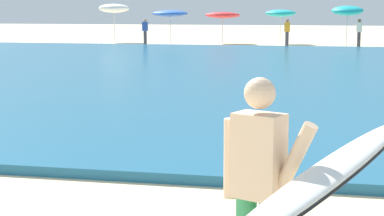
{
  "coord_description": "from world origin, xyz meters",
  "views": [
    {
      "loc": [
        3.47,
        -2.99,
        2.2
      ],
      "look_at": [
        2.04,
        3.84,
        1.1
      ],
      "focal_mm": 59.63,
      "sensor_mm": 36.0,
      "label": 1
    }
  ],
  "objects": [
    {
      "name": "sea",
      "position": [
        0.0,
        18.56,
        0.07
      ],
      "size": [
        120.0,
        28.0,
        0.14
      ],
      "primitive_type": "cube",
      "color": "#1E6084",
      "rests_on": "ground"
    },
    {
      "name": "surfer_with_board",
      "position": [
        3.28,
        1.23,
        1.04
      ],
      "size": [
        1.45,
        2.8,
        1.73
      ],
      "color": "#338E56",
      "rests_on": "ground"
    },
    {
      "name": "beach_umbrella_0",
      "position": [
        -10.07,
        36.86,
        2.17
      ],
      "size": [
        1.98,
        1.99,
        2.49
      ],
      "color": "beige",
      "rests_on": "ground"
    },
    {
      "name": "beach_umbrella_1",
      "position": [
        -5.96,
        35.39,
        1.86
      ],
      "size": [
        2.19,
        2.19,
        2.08
      ],
      "color": "beige",
      "rests_on": "ground"
    },
    {
      "name": "beach_umbrella_2",
      "position": [
        -2.93,
        36.83,
        1.76
      ],
      "size": [
        2.18,
        2.19,
        1.98
      ],
      "color": "beige",
      "rests_on": "ground"
    },
    {
      "name": "beach_umbrella_3",
      "position": [
        0.64,
        37.27,
        1.88
      ],
      "size": [
        1.89,
        1.9,
        2.11
      ],
      "color": "beige",
      "rests_on": "ground"
    },
    {
      "name": "beach_umbrella_4",
      "position": [
        4.61,
        34.81,
        2.04
      ],
      "size": [
        1.8,
        1.84,
        2.39
      ],
      "color": "beige",
      "rests_on": "ground"
    },
    {
      "name": "beachgoer_near_row_left",
      "position": [
        5.3,
        34.8,
        0.84
      ],
      "size": [
        0.32,
        0.2,
        1.58
      ],
      "color": "#383842",
      "rests_on": "ground"
    },
    {
      "name": "beachgoer_near_row_mid",
      "position": [
        -7.16,
        33.96,
        0.84
      ],
      "size": [
        0.32,
        0.2,
        1.58
      ],
      "color": "#383842",
      "rests_on": "ground"
    },
    {
      "name": "beachgoer_near_row_right",
      "position": [
        1.25,
        34.33,
        0.84
      ],
      "size": [
        0.32,
        0.2,
        1.58
      ],
      "color": "#383842",
      "rests_on": "ground"
    }
  ]
}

